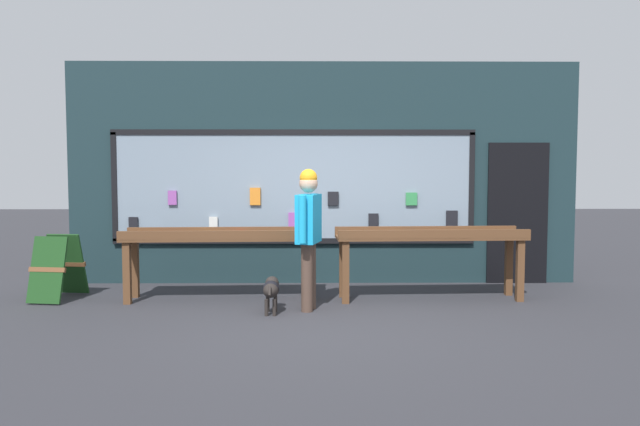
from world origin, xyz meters
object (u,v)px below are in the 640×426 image
sandwich_board_sign (58,267)px  display_table_left (219,243)px  display_table_right (431,243)px  small_dog (271,289)px  person_browsing (309,228)px

sandwich_board_sign → display_table_left: bearing=7.0°
display_table_right → sandwich_board_sign: bearing=179.4°
display_table_left → small_dog: bearing=-46.8°
display_table_right → small_dog: (-2.04, -0.78, -0.46)m
display_table_left → display_table_right: 2.77m
person_browsing → sandwich_board_sign: person_browsing is taller
display_table_left → small_dog: size_ratio=4.38×
person_browsing → sandwich_board_sign: size_ratio=2.05×
person_browsing → sandwich_board_sign: bearing=92.1°
display_table_left → display_table_right: (2.77, -0.00, 0.01)m
person_browsing → display_table_left: bearing=75.8°
display_table_right → sandwich_board_sign: (-4.88, 0.05, -0.32)m
person_browsing → sandwich_board_sign: 3.41m
display_table_right → sandwich_board_sign: display_table_right is taller
display_table_right → display_table_left: bearing=180.0°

